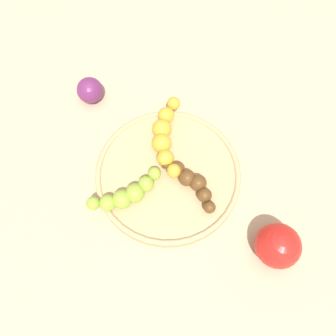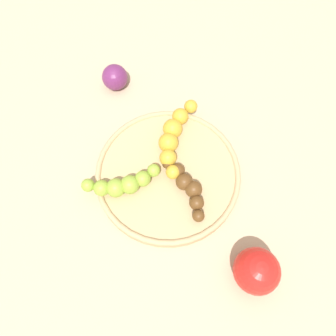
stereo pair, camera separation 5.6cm
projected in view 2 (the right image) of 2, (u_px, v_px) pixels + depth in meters
name	position (u px, v px, depth m)	size (l,w,h in m)	color
ground_plane	(168.00, 176.00, 0.60)	(2.40, 2.40, 0.00)	tan
fruit_bowl	(168.00, 174.00, 0.59)	(0.26, 0.26, 0.02)	tan
banana_spotted	(174.00, 136.00, 0.59)	(0.09, 0.15, 0.04)	gold
banana_green	(122.00, 184.00, 0.55)	(0.09, 0.12, 0.03)	#8CAD38
banana_overripe	(187.00, 186.00, 0.55)	(0.12, 0.06, 0.03)	#593819
plum_purple	(115.00, 77.00, 0.66)	(0.05, 0.05, 0.05)	#662659
apple_red	(256.00, 271.00, 0.49)	(0.07, 0.07, 0.07)	red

